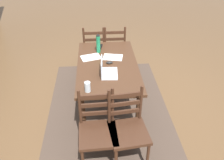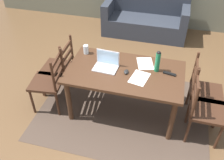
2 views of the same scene
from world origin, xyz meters
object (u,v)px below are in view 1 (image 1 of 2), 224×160
object	(u,v)px
chair_right_near	(114,48)
computer_mouse	(109,63)
chair_right_far	(95,49)
laptop	(106,70)
chair_left_far	(98,131)
tv_remote	(100,47)
water_bottle	(98,43)
dining_table	(108,70)
chair_left_near	(128,130)
drinking_glass	(88,87)

from	to	relation	value
chair_right_near	computer_mouse	xyz separation A→B (m)	(-1.05, 0.15, 0.29)
chair_right_far	laptop	xyz separation A→B (m)	(-1.34, -0.14, 0.33)
chair_left_far	tv_remote	bearing A→B (deg)	-3.31
chair_left_far	water_bottle	distance (m)	1.54
dining_table	computer_mouse	bearing A→B (deg)	-53.01
computer_mouse	tv_remote	size ratio (longest dim) A/B	0.59
chair_left_near	computer_mouse	xyz separation A→B (m)	(1.09, 0.14, 0.29)
computer_mouse	chair_right_far	bearing A→B (deg)	8.16
chair_right_far	chair_left_near	size ratio (longest dim) A/B	1.00
dining_table	chair_right_near	bearing A→B (deg)	-9.39
dining_table	chair_left_far	bearing A→B (deg)	170.52
dining_table	drinking_glass	xyz separation A→B (m)	(-0.65, 0.28, 0.16)
chair_left_near	chair_left_far	xyz separation A→B (m)	(0.00, 0.35, 0.00)
chair_left_near	drinking_glass	world-z (taller)	chair_left_near
dining_table	computer_mouse	distance (m)	0.12
chair_left_near	chair_left_far	world-z (taller)	same
chair_right_far	computer_mouse	xyz separation A→B (m)	(-1.05, -0.21, 0.29)
chair_left_far	chair_right_near	bearing A→B (deg)	-9.44
laptop	drinking_glass	size ratio (longest dim) A/B	2.50
water_bottle	tv_remote	world-z (taller)	water_bottle
dining_table	chair_left_far	size ratio (longest dim) A/B	1.65
chair_left_far	drinking_glass	size ratio (longest dim) A/B	7.15
dining_table	chair_left_far	world-z (taller)	chair_left_far
chair_right_near	chair_left_near	bearing A→B (deg)	179.87
dining_table	chair_right_far	distance (m)	1.10
chair_left_near	tv_remote	world-z (taller)	chair_left_near
dining_table	chair_left_near	bearing A→B (deg)	-170.86
chair_left_near	tv_remote	distance (m)	1.69
chair_left_near	chair_right_near	world-z (taller)	same
water_bottle	drinking_glass	world-z (taller)	water_bottle
tv_remote	laptop	bearing A→B (deg)	105.48
chair_right_near	drinking_glass	distance (m)	1.81
drinking_glass	tv_remote	size ratio (longest dim) A/B	0.78
water_bottle	tv_remote	distance (m)	0.23
chair_right_far	drinking_glass	world-z (taller)	chair_right_far
chair_left_far	drinking_glass	world-z (taller)	chair_left_far
chair_right_far	computer_mouse	distance (m)	1.11
chair_left_near	chair_right_near	bearing A→B (deg)	-0.13
chair_right_near	drinking_glass	world-z (taller)	chair_right_near
chair_right_near	water_bottle	world-z (taller)	water_bottle
drinking_glass	tv_remote	bearing A→B (deg)	-9.23
chair_right_far	tv_remote	distance (m)	0.57
chair_right_far	chair_left_near	xyz separation A→B (m)	(-2.14, -0.35, 0.00)
dining_table	tv_remote	distance (m)	0.59
chair_right_near	tv_remote	world-z (taller)	chair_right_near
chair_right_far	water_bottle	distance (m)	0.80
chair_right_near	water_bottle	distance (m)	0.85
dining_table	tv_remote	xyz separation A→B (m)	(0.58, 0.08, 0.10)
water_bottle	computer_mouse	distance (m)	0.43
chair_right_far	drinking_glass	bearing A→B (deg)	176.48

